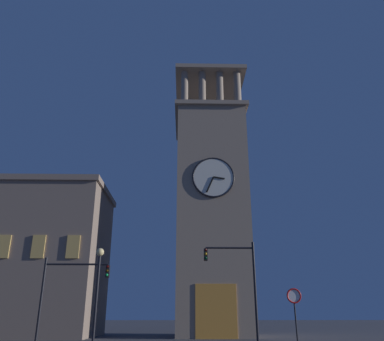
# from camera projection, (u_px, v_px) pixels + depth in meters

# --- Properties ---
(ground_plane) EXTENTS (200.00, 200.00, 0.00)m
(ground_plane) POSITION_uv_depth(u_px,v_px,m) (197.00, 338.00, 30.07)
(ground_plane) COLOR #424247
(clocktower) EXTENTS (6.89, 8.11, 27.33)m
(clocktower) POSITION_uv_depth(u_px,v_px,m) (211.00, 212.00, 36.15)
(clocktower) COLOR gray
(clocktower) RESTS_ON ground_plane
(traffic_signal_near) EXTENTS (4.05, 0.41, 5.05)m
(traffic_signal_near) POSITION_uv_depth(u_px,v_px,m) (66.00, 285.00, 23.47)
(traffic_signal_near) COLOR black
(traffic_signal_near) RESTS_ON ground_plane
(traffic_signal_mid) EXTENTS (3.19, 0.41, 6.05)m
(traffic_signal_mid) POSITION_uv_depth(u_px,v_px,m) (239.00, 275.00, 23.80)
(traffic_signal_mid) COLOR black
(traffic_signal_mid) RESTS_ON ground_plane
(street_lamp) EXTENTS (0.44, 0.44, 5.30)m
(street_lamp) POSITION_uv_depth(u_px,v_px,m) (98.00, 277.00, 21.54)
(street_lamp) COLOR black
(street_lamp) RESTS_ON ground_plane
(no_horn_sign) EXTENTS (0.78, 0.14, 3.06)m
(no_horn_sign) POSITION_uv_depth(u_px,v_px,m) (294.00, 301.00, 20.26)
(no_horn_sign) COLOR black
(no_horn_sign) RESTS_ON ground_plane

